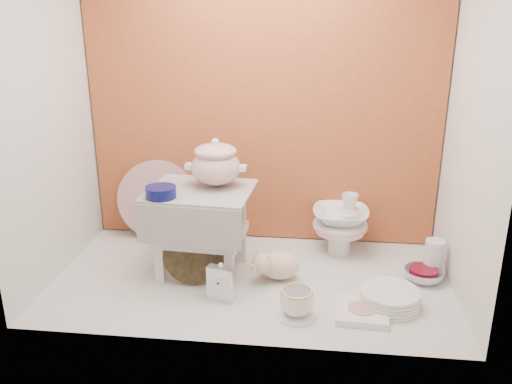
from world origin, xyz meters
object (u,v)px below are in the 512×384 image
Objects in this scene: mantel_clock at (221,282)px; soup_tureen at (216,162)px; step_stool at (202,231)px; blue_white_vase at (183,219)px; plush_pig at (279,265)px; dinner_plate_stack at (390,298)px; crystal_bowl at (424,275)px; gold_rim_teacup at (297,302)px; porcelain_tower at (340,223)px; floral_platter at (158,200)px.

soup_tureen is at bearing 116.88° from mantel_clock.
blue_white_vase is at bearing 123.21° from step_stool.
plush_pig is 0.51m from dinner_plate_stack.
dinner_plate_stack is at bearing -10.94° from step_stool.
step_stool is 0.39m from plush_pig.
soup_tureen is (0.06, 0.06, 0.32)m from step_stool.
crystal_bowl is at bearing 4.89° from step_stool.
step_stool reaches higher than crystal_bowl.
blue_white_vase reaches higher than crystal_bowl.
step_stool is 3.39× the size of gold_rim_teacup.
blue_white_vase reaches higher than dinner_plate_stack.
soup_tureen is at bearing 147.40° from plush_pig.
soup_tureen is 1.95× the size of gold_rim_teacup.
mantel_clock is at bearing 164.45° from gold_rim_teacup.
step_stool reaches higher than mantel_clock.
blue_white_vase is at bearing 178.30° from porcelain_tower.
plush_pig is (0.30, -0.10, -0.45)m from soup_tureen.
mantel_clock is at bearing -150.85° from plush_pig.
porcelain_tower reaches higher than blue_white_vase.
plush_pig is (0.53, -0.34, -0.06)m from blue_white_vase.
step_stool is at bearing -156.91° from porcelain_tower.
step_stool is 0.59m from gold_rim_teacup.
soup_tureen is 0.54m from mantel_clock.
porcelain_tower is (0.81, -0.02, 0.03)m from blue_white_vase.
soup_tureen is 0.63× the size of floral_platter.
porcelain_tower reaches higher than gold_rim_teacup.
floral_platter is 0.97m from porcelain_tower.
plush_pig is at bearing 57.14° from mantel_clock.
plush_pig is at bearing -32.96° from blue_white_vase.
plush_pig is at bearing 107.54° from gold_rim_teacup.
step_stool is 0.49m from floral_platter.
blue_white_vase is 0.64m from mantel_clock.
floral_platter is at bearing 137.33° from gold_rim_teacup.
floral_platter is at bearing 165.22° from crystal_bowl.
gold_rim_teacup is (0.32, -0.09, -0.02)m from mantel_clock.
soup_tureen is 0.96m from dinner_plate_stack.
porcelain_tower is at bearing 111.17° from dinner_plate_stack.
gold_rim_teacup is (0.40, -0.40, -0.45)m from soup_tureen.
soup_tureen is at bearing 177.49° from crystal_bowl.
floral_platter is at bearing 139.96° from mantel_clock.
gold_rim_teacup is at bearing -147.23° from crystal_bowl.
porcelain_tower is at bearing 60.20° from mantel_clock.
plush_pig is 0.90× the size of dinner_plate_stack.
gold_rim_teacup is 0.43× the size of porcelain_tower.
crystal_bowl is (0.96, -0.04, -0.49)m from soup_tureen.
gold_rim_teacup is at bearing -162.24° from dinner_plate_stack.
porcelain_tower is (0.97, -0.09, -0.05)m from floral_platter.
plush_pig is 0.44m from porcelain_tower.
step_stool is 0.35m from blue_white_vase.
gold_rim_teacup is (0.10, -0.30, -0.00)m from plush_pig.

